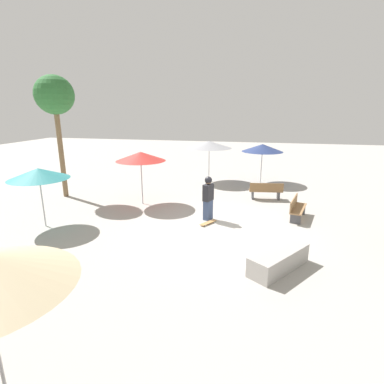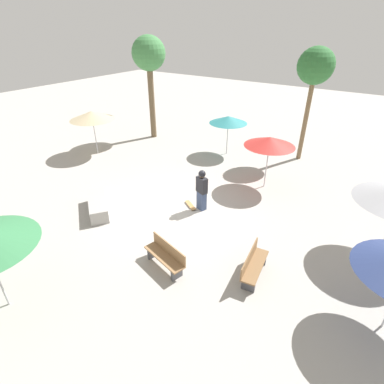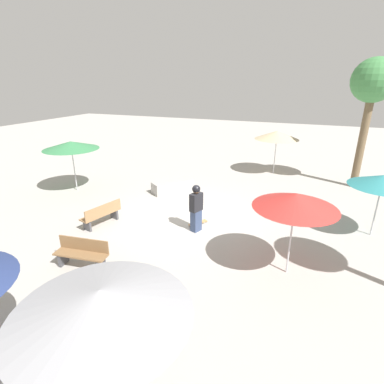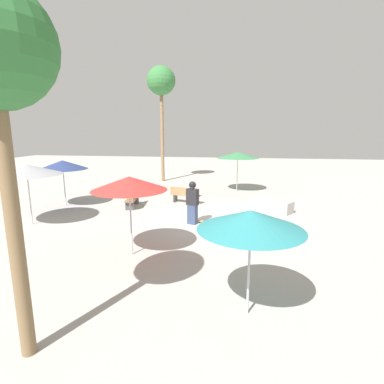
{
  "view_description": "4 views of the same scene",
  "coord_description": "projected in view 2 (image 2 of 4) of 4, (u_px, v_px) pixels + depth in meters",
  "views": [
    {
      "loc": [
        1.15,
        -10.3,
        4.31
      ],
      "look_at": [
        -1.28,
        0.58,
        1.19
      ],
      "focal_mm": 28.0,
      "sensor_mm": 36.0,
      "label": 1
    },
    {
      "loc": [
        8.22,
        6.47,
        6.8
      ],
      "look_at": [
        -0.33,
        0.65,
        0.9
      ],
      "focal_mm": 28.0,
      "sensor_mm": 36.0,
      "label": 2
    },
    {
      "loc": [
        -4.21,
        10.0,
        5.2
      ],
      "look_at": [
        -0.38,
        0.51,
        1.34
      ],
      "focal_mm": 28.0,
      "sensor_mm": 36.0,
      "label": 3
    },
    {
      "loc": [
        -12.31,
        -0.86,
        3.75
      ],
      "look_at": [
        -1.04,
        0.84,
        1.4
      ],
      "focal_mm": 28.0,
      "sensor_mm": 36.0,
      "label": 4
    }
  ],
  "objects": [
    {
      "name": "bench_far",
      "position": [
        253.0,
        265.0,
        9.01
      ],
      "size": [
        1.65,
        0.65,
        0.85
      ],
      "rotation": [
        0.0,
        0.0,
        0.14
      ],
      "color": "#47474C",
      "rests_on": "ground_plane"
    },
    {
      "name": "bench_near",
      "position": [
        166.0,
        256.0,
        9.35
      ],
      "size": [
        0.83,
        1.66,
        0.85
      ],
      "rotation": [
        0.0,
        0.0,
        4.46
      ],
      "color": "#47474C",
      "rests_on": "ground_plane"
    },
    {
      "name": "palm_tree_left",
      "position": [
        315.0,
        68.0,
        14.74
      ],
      "size": [
        1.8,
        1.8,
        5.82
      ],
      "color": "brown",
      "rests_on": "ground_plane"
    },
    {
      "name": "palm_tree_center_right",
      "position": [
        149.0,
        57.0,
        17.9
      ],
      "size": [
        2.02,
        2.02,
        6.18
      ],
      "color": "brown",
      "rests_on": "ground_plane"
    },
    {
      "name": "shade_umbrella_teal",
      "position": [
        228.0,
        120.0,
        16.72
      ],
      "size": [
        2.14,
        2.14,
        2.23
      ],
      "color": "#B7B7BC",
      "rests_on": "ground_plane"
    },
    {
      "name": "skater_main",
      "position": [
        202.0,
        189.0,
        12.02
      ],
      "size": [
        0.41,
        0.53,
        1.77
      ],
      "rotation": [
        0.0,
        0.0,
        4.36
      ],
      "color": "#38476B",
      "rests_on": "ground_plane"
    },
    {
      "name": "skateboard",
      "position": [
        190.0,
        205.0,
        12.63
      ],
      "size": [
        0.6,
        0.78,
        0.07
      ],
      "rotation": [
        0.0,
        0.0,
        4.15
      ],
      "color": "#B7844C",
      "rests_on": "ground_plane"
    },
    {
      "name": "ground_plane",
      "position": [
        175.0,
        210.0,
        12.43
      ],
      "size": [
        60.0,
        60.0,
        0.0
      ],
      "primitive_type": "plane",
      "color": "#ADA8A0"
    },
    {
      "name": "concrete_ledge",
      "position": [
        98.0,
        206.0,
        12.18
      ],
      "size": [
        1.74,
        2.03,
        0.55
      ],
      "rotation": [
        0.0,
        0.0,
        0.94
      ],
      "color": "#A8A39E",
      "rests_on": "ground_plane"
    },
    {
      "name": "shade_umbrella_red",
      "position": [
        270.0,
        142.0,
        13.1
      ],
      "size": [
        2.25,
        2.25,
        2.43
      ],
      "color": "#B7B7BC",
      "rests_on": "ground_plane"
    },
    {
      "name": "shade_umbrella_tan",
      "position": [
        92.0,
        115.0,
        16.65
      ],
      "size": [
        2.47,
        2.47,
        2.5
      ],
      "color": "#B7B7BC",
      "rests_on": "ground_plane"
    }
  ]
}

